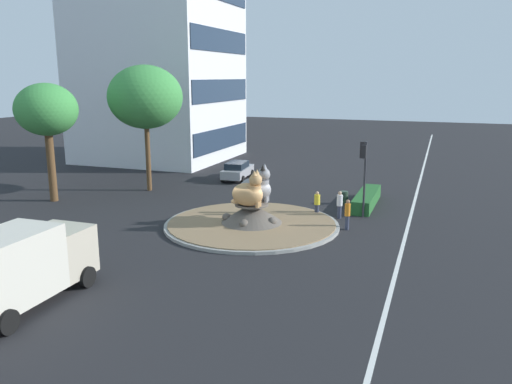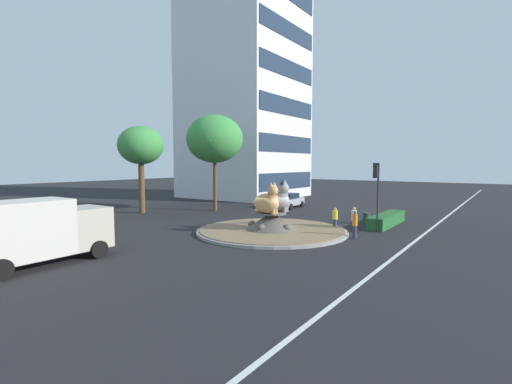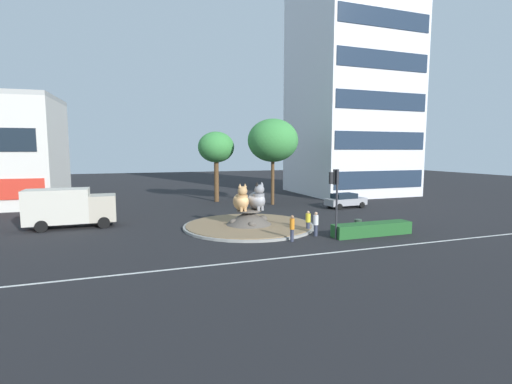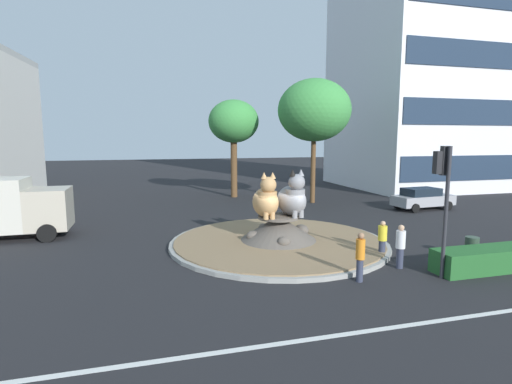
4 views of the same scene
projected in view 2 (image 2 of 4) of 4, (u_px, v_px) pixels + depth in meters
The scene contains 16 objects.
ground_plane at pixel (272, 232), 25.57m from camera, with size 160.00×160.00×0.00m, color black.
lane_centreline at pixel (404, 249), 20.49m from camera, with size 112.00×0.20×0.01m, color silver.
roundabout_island at pixel (272, 227), 25.54m from camera, with size 10.45×10.45×1.41m.
cat_statue_calico at pixel (268, 202), 24.81m from camera, with size 1.36×2.12×2.17m.
cat_statue_grey at pixel (278, 200), 25.90m from camera, with size 1.46×2.36×2.27m.
traffic_light_mast at pixel (376, 182), 25.40m from camera, with size 0.77×0.48×4.84m.
office_tower at pixel (245, 76), 52.15m from camera, with size 14.23×14.47×34.39m.
clipped_hedge_strip at pixel (387, 220), 28.33m from camera, with size 6.17×1.20×0.90m, color #235B28.
broadleaf_tree_behind_island at pixel (141, 146), 35.00m from camera, with size 4.29×4.29×8.35m.
second_tree_near_tower at pixel (215, 139), 36.69m from camera, with size 5.65×5.65×9.65m.
pedestrian_yellow_shirt at pixel (335, 218), 26.71m from camera, with size 0.38×0.38×1.59m.
pedestrian_white_shirt at pixel (354, 219), 25.72m from camera, with size 0.36×0.36×1.75m.
pedestrian_orange_shirt at pixel (355, 224), 23.33m from camera, with size 0.33×0.33×1.80m.
sedan_on_far_lane at pixel (289, 200), 39.61m from camera, with size 4.60×2.27×1.56m.
delivery_box_truck at pixel (34, 231), 17.08m from camera, with size 6.63×2.71×3.11m.
litter_bin at pixel (366, 218), 29.15m from camera, with size 0.56×0.56×0.90m.
Camera 2 is at (-21.27, -13.69, 4.81)m, focal length 25.73 mm.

